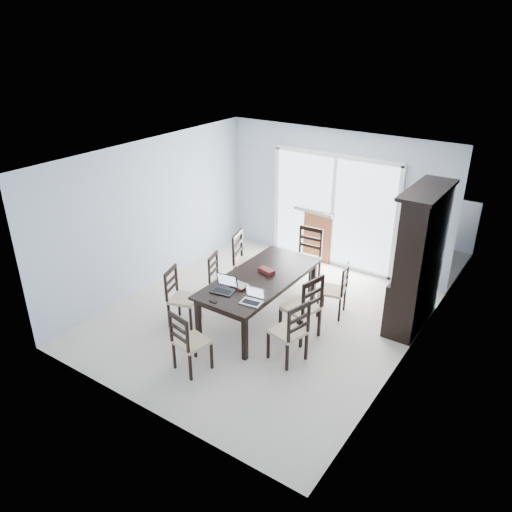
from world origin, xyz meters
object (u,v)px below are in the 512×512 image
object	(u,v)px
laptop_dark	(223,288)
laptop_silver	(251,300)
chair_left_far	(244,255)
chair_end_near	(186,337)
china_hutch	(419,261)
chair_right_near	(293,326)
chair_left_near	(178,291)
chair_end_far	(308,250)
chair_right_mid	(306,302)
chair_left_mid	(219,274)
chair_right_far	(338,285)
game_box	(267,271)
hot_tub	(314,217)
dining_table	(260,281)
cell_phone	(213,301)

from	to	relation	value
laptop_dark	laptop_silver	xyz separation A→B (m)	(0.53, -0.03, -0.01)
chair_left_far	chair_end_near	xyz separation A→B (m)	(0.74, -2.36, -0.08)
china_hutch	chair_right_near	distance (m)	2.25
laptop_dark	chair_left_near	bearing A→B (deg)	178.19
chair_left_near	chair_right_near	xyz separation A→B (m)	(1.98, 0.11, 0.02)
chair_end_near	chair_end_far	world-z (taller)	chair_end_far
china_hutch	chair_right_mid	bearing A→B (deg)	-130.83
chair_left_mid	chair_end_near	world-z (taller)	chair_end_near
chair_left_mid	chair_left_far	size ratio (longest dim) A/B	0.84
chair_right_far	game_box	xyz separation A→B (m)	(-0.95, -0.62, 0.23)
china_hutch	chair_end_near	bearing A→B (deg)	-125.69
chair_left_mid	chair_end_far	xyz separation A→B (m)	(0.85, 1.48, 0.09)
laptop_silver	hot_tub	distance (m)	4.26
chair_left_mid	chair_right_mid	bearing A→B (deg)	69.06
chair_right_near	hot_tub	bearing A→B (deg)	38.99
china_hutch	chair_left_mid	world-z (taller)	china_hutch
china_hutch	chair_left_mid	bearing A→B (deg)	-157.01
chair_left_far	chair_left_near	bearing A→B (deg)	-22.50
chair_left_near	game_box	xyz separation A→B (m)	(0.99, 0.97, 0.22)
dining_table	hot_tub	xyz separation A→B (m)	(-0.85, 3.35, -0.16)
china_hutch	chair_left_near	size ratio (longest dim) A/B	2.05
dining_table	game_box	world-z (taller)	game_box
cell_phone	laptop_silver	bearing A→B (deg)	35.55
dining_table	chair_end_far	bearing A→B (deg)	89.60
china_hutch	chair_end_far	xyz separation A→B (m)	(-2.01, 0.26, -0.44)
chair_right_far	china_hutch	bearing A→B (deg)	-79.12
dining_table	china_hutch	xyz separation A→B (m)	(2.02, 1.25, 0.40)
chair_right_mid	hot_tub	xyz separation A→B (m)	(-1.72, 3.44, -0.13)
chair_end_near	chair_left_far	bearing A→B (deg)	118.93
laptop_silver	chair_right_far	bearing A→B (deg)	60.28
chair_left_near	chair_right_mid	world-z (taller)	chair_right_mid
chair_right_near	laptop_silver	world-z (taller)	chair_right_near
laptop_dark	china_hutch	bearing A→B (deg)	31.82
chair_right_near	chair_left_far	bearing A→B (deg)	66.67
chair_end_far	chair_end_near	bearing A→B (deg)	85.22
chair_left_far	cell_phone	size ratio (longest dim) A/B	10.83
chair_left_near	chair_right_near	distance (m)	1.98
cell_phone	hot_tub	distance (m)	4.42
chair_left_near	chair_end_near	bearing A→B (deg)	29.71
chair_left_near	chair_end_far	xyz separation A→B (m)	(0.99, 2.31, 0.07)
chair_right_near	game_box	distance (m)	1.33
laptop_dark	chair_left_far	bearing A→B (deg)	104.37
chair_right_near	chair_end_near	size ratio (longest dim) A/B	1.04
laptop_dark	cell_phone	bearing A→B (deg)	-88.49
hot_tub	chair_left_mid	bearing A→B (deg)	-89.76
chair_left_far	cell_phone	world-z (taller)	chair_left_far
chair_right_mid	laptop_dark	distance (m)	1.22
chair_left_mid	game_box	bearing A→B (deg)	82.77
dining_table	china_hutch	world-z (taller)	china_hutch
chair_left_near	game_box	distance (m)	1.41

